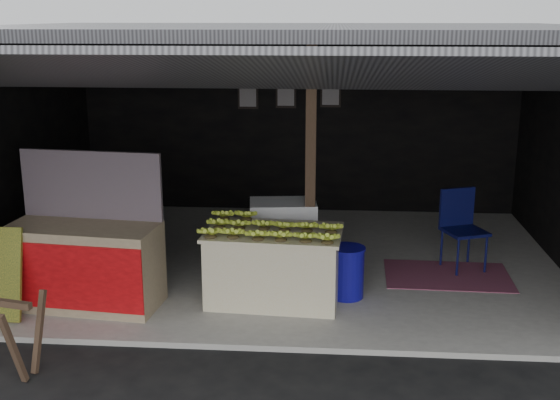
# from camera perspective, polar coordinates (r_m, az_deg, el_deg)

# --- Properties ---
(ground) EXTENTS (80.00, 80.00, 0.00)m
(ground) POSITION_cam_1_polar(r_m,az_deg,el_deg) (6.90, -0.75, -12.25)
(ground) COLOR black
(ground) RESTS_ON ground
(concrete_slab) EXTENTS (7.00, 5.00, 0.06)m
(concrete_slab) POSITION_cam_1_polar(r_m,az_deg,el_deg) (9.18, 0.66, -4.99)
(concrete_slab) COLOR gray
(concrete_slab) RESTS_ON ground
(shophouse) EXTENTS (7.40, 7.29, 3.02)m
(shophouse) POSITION_cam_1_polar(r_m,az_deg,el_deg) (9.01, 0.84, 8.18)
(shophouse) COLOR black
(shophouse) RESTS_ON ground
(banana_table) EXTENTS (1.53, 1.00, 0.81)m
(banana_table) POSITION_cam_1_polar(r_m,az_deg,el_deg) (7.75, -0.50, -5.35)
(banana_table) COLOR beige
(banana_table) RESTS_ON concrete_slab
(banana_pile) EXTENTS (1.41, 0.90, 0.16)m
(banana_pile) POSITION_cam_1_polar(r_m,az_deg,el_deg) (7.60, -0.51, -1.93)
(banana_pile) COLOR yellow
(banana_pile) RESTS_ON banana_table
(white_crate) EXTENTS (0.86, 0.64, 0.89)m
(white_crate) POSITION_cam_1_polar(r_m,az_deg,el_deg) (8.61, 0.24, -3.00)
(white_crate) COLOR white
(white_crate) RESTS_ON concrete_slab
(neighbor_stall) EXTENTS (1.67, 0.89, 1.66)m
(neighbor_stall) POSITION_cam_1_polar(r_m,az_deg,el_deg) (7.90, -15.62, -4.84)
(neighbor_stall) COLOR #998466
(neighbor_stall) RESTS_ON concrete_slab
(water_barrel) EXTENTS (0.38, 0.38, 0.56)m
(water_barrel) POSITION_cam_1_polar(r_m,az_deg,el_deg) (7.93, 5.46, -5.96)
(water_barrel) COLOR #0F0B82
(water_barrel) RESTS_ON concrete_slab
(plastic_chair) EXTENTS (0.61, 0.61, 1.00)m
(plastic_chair) POSITION_cam_1_polar(r_m,az_deg,el_deg) (9.01, 14.49, -1.72)
(plastic_chair) COLOR #0A0D3B
(plastic_chair) RESTS_ON concrete_slab
(magenta_rug) EXTENTS (1.53, 1.04, 0.01)m
(magenta_rug) POSITION_cam_1_polar(r_m,az_deg,el_deg) (8.84, 13.44, -5.98)
(magenta_rug) COLOR maroon
(magenta_rug) RESTS_ON concrete_slab
(picture_frames) EXTENTS (1.62, 0.04, 0.46)m
(picture_frames) POSITION_cam_1_polar(r_m,az_deg,el_deg) (11.11, 0.66, 8.55)
(picture_frames) COLOR black
(picture_frames) RESTS_ON shophouse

